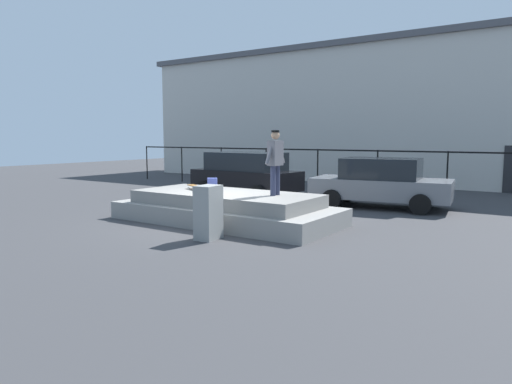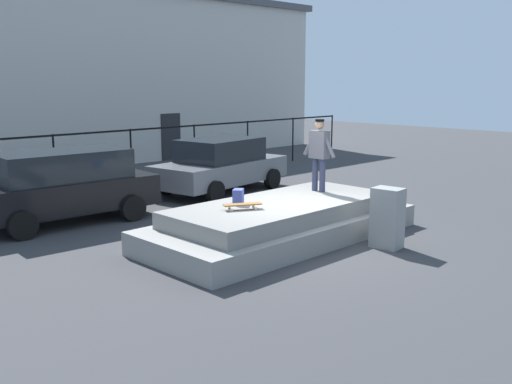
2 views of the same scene
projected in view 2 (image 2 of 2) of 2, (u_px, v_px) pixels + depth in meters
name	position (u px, v px, depth m)	size (l,w,h in m)	color
ground_plane	(298.00, 242.00, 12.51)	(60.00, 60.00, 0.00)	#38383A
concrete_ledge	(282.00, 222.00, 12.69)	(6.36, 2.75, 0.83)	gray
skateboarder	(319.00, 150.00, 13.59)	(0.25, 0.93, 1.70)	#2D334C
skateboard	(242.00, 205.00, 11.80)	(0.79, 0.55, 0.12)	brown
backpack	(238.00, 197.00, 12.31)	(0.28, 0.20, 0.32)	#3F4C99
car_black_hatchback_near	(63.00, 185.00, 14.02)	(4.43, 2.27, 1.76)	black
car_grey_sedan_mid	(220.00, 165.00, 17.94)	(4.72, 2.66, 1.66)	slate
utility_box	(387.00, 218.00, 11.98)	(0.44, 0.60, 1.26)	gray
fence_row	(94.00, 148.00, 18.21)	(24.06, 0.06, 1.84)	black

